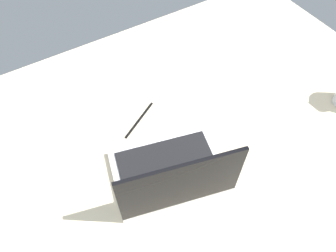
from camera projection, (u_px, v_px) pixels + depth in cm
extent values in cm
cube|color=beige|center=(188.00, 179.00, 107.16)|extent=(180.00, 140.00, 18.00)
cube|color=silver|center=(169.00, 171.00, 97.82)|extent=(37.64, 30.41, 2.00)
cube|color=black|center=(167.00, 164.00, 97.71)|extent=(32.29, 23.61, 0.40)
cube|color=black|center=(181.00, 185.00, 82.32)|extent=(32.23, 9.08, 21.00)
cube|color=black|center=(139.00, 120.00, 110.18)|extent=(15.01, 9.04, 0.60)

